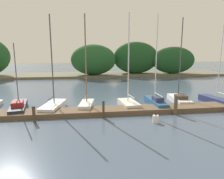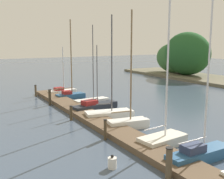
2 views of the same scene
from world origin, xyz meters
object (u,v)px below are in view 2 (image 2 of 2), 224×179
object	(u,v)px
sailboat_2	(93,100)
mooring_piling_4	(169,164)
sailboat_1	(71,94)
sailboat_3	(96,106)
mooring_piling_0	(36,91)
mooring_piling_2	(71,113)
mooring_piling_1	(50,97)
sailboat_5	(129,121)
mooring_piling_3	(105,130)
sailboat_4	(111,113)
sailboat_6	(164,138)
sailboat_7	(201,153)
channel_buoy_0	(112,163)
sailboat_0	(63,91)

from	to	relation	value
sailboat_2	mooring_piling_4	bearing A→B (deg)	-107.54
sailboat_2	sailboat_1	bearing A→B (deg)	102.98
mooring_piling_4	sailboat_2	bearing A→B (deg)	166.03
sailboat_3	mooring_piling_0	world-z (taller)	sailboat_3
mooring_piling_2	mooring_piling_4	size ratio (longest dim) A/B	0.77
sailboat_3	mooring_piling_1	distance (m)	4.59
sailboat_5	sailboat_3	bearing A→B (deg)	96.93
mooring_piling_3	sailboat_4	bearing A→B (deg)	146.48
mooring_piling_1	mooring_piling_2	distance (m)	5.52
mooring_piling_1	mooring_piling_3	world-z (taller)	mooring_piling_1
sailboat_6	mooring_piling_1	distance (m)	12.90
mooring_piling_1	mooring_piling_2	size ratio (longest dim) A/B	1.32
sailboat_1	sailboat_7	xyz separation A→B (m)	(17.04, -0.09, -0.06)
sailboat_1	sailboat_5	distance (m)	11.03
sailboat_1	sailboat_2	bearing A→B (deg)	-74.89
sailboat_1	mooring_piling_4	xyz separation A→B (m)	(17.69, -2.71, 0.24)
sailboat_4	mooring_piling_3	distance (m)	4.61
sailboat_2	mooring_piling_2	world-z (taller)	sailboat_2
channel_buoy_0	mooring_piling_3	bearing A→B (deg)	156.32
mooring_piling_2	mooring_piling_3	distance (m)	4.78
sailboat_0	sailboat_7	xyz separation A→B (m)	(19.70, -0.20, 0.07)
mooring_piling_3	mooring_piling_2	bearing A→B (deg)	-177.38
sailboat_3	mooring_piling_0	bearing A→B (deg)	97.93
sailboat_5	mooring_piling_3	distance (m)	2.73
sailboat_3	mooring_piling_0	distance (m)	8.78
sailboat_4	sailboat_7	xyz separation A→B (m)	(8.68, 0.06, 0.04)
sailboat_6	mooring_piling_4	size ratio (longest dim) A/B	5.47
sailboat_0	sailboat_7	bearing A→B (deg)	-99.30
sailboat_7	mooring_piling_2	xyz separation A→B (m)	(-9.62, -2.82, 0.14)
sailboat_2	sailboat_6	size ratio (longest dim) A/B	0.91
sailboat_0	mooring_piling_0	world-z (taller)	sailboat_0
sailboat_7	mooring_piling_2	distance (m)	10.02
sailboat_5	sailboat_6	world-z (taller)	sailboat_6
sailboat_4	channel_buoy_0	distance (m)	8.29
sailboat_7	sailboat_5	bearing A→B (deg)	90.27
channel_buoy_0	sailboat_3	bearing A→B (deg)	157.40
mooring_piling_1	mooring_piling_0	bearing A→B (deg)	-179.41
mooring_piling_4	channel_buoy_0	bearing A→B (deg)	-144.83
mooring_piling_1	mooring_piling_3	size ratio (longest dim) A/B	1.18
mooring_piling_4	sailboat_3	bearing A→B (deg)	167.46
mooring_piling_3	channel_buoy_0	bearing A→B (deg)	-23.68
sailboat_3	sailboat_7	distance (m)	11.47
sailboat_7	channel_buoy_0	bearing A→B (deg)	159.61
sailboat_2	sailboat_7	world-z (taller)	sailboat_7
sailboat_1	sailboat_3	xyz separation A→B (m)	(5.57, -0.01, -0.12)
sailboat_4	sailboat_6	distance (m)	6.20
sailboat_2	mooring_piling_2	size ratio (longest dim) A/B	6.52
sailboat_2	sailboat_5	distance (m)	8.01
sailboat_5	channel_buoy_0	size ratio (longest dim) A/B	11.66
sailboat_0	channel_buoy_0	bearing A→B (deg)	-111.95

